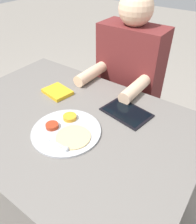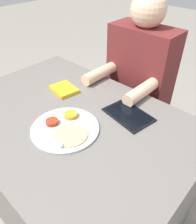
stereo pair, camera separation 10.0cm
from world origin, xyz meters
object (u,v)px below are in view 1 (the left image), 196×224
at_px(thali_tray, 66,131).
at_px(red_notebook, 57,92).
at_px(tablet_device, 126,112).
at_px(person_diner, 127,94).

relative_size(thali_tray, red_notebook, 1.85).
bearing_deg(red_notebook, thali_tray, -39.12).
bearing_deg(thali_tray, tablet_device, 62.15).
xyz_separation_m(red_notebook, person_diner, (0.20, 0.46, -0.17)).
distance_m(thali_tray, tablet_device, 0.32).
bearing_deg(person_diner, thali_tray, -85.34).
bearing_deg(person_diner, tablet_device, -62.77).
xyz_separation_m(red_notebook, tablet_device, (0.41, 0.07, -0.00)).
relative_size(thali_tray, person_diner, 0.25).
distance_m(thali_tray, red_notebook, 0.33).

